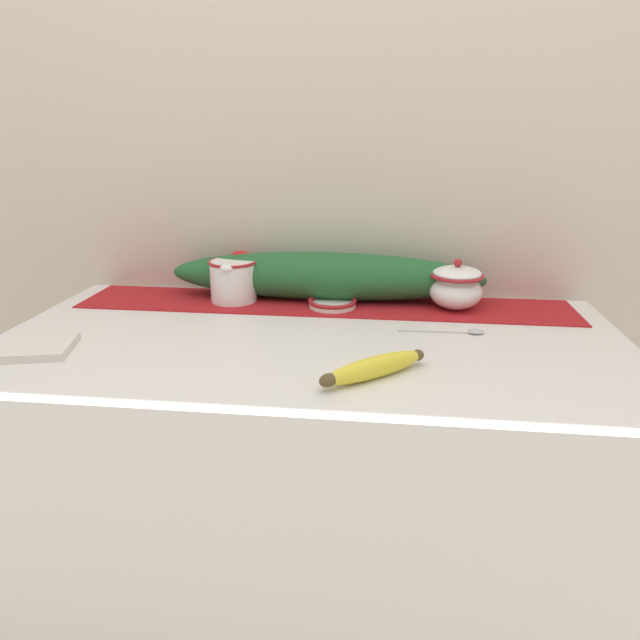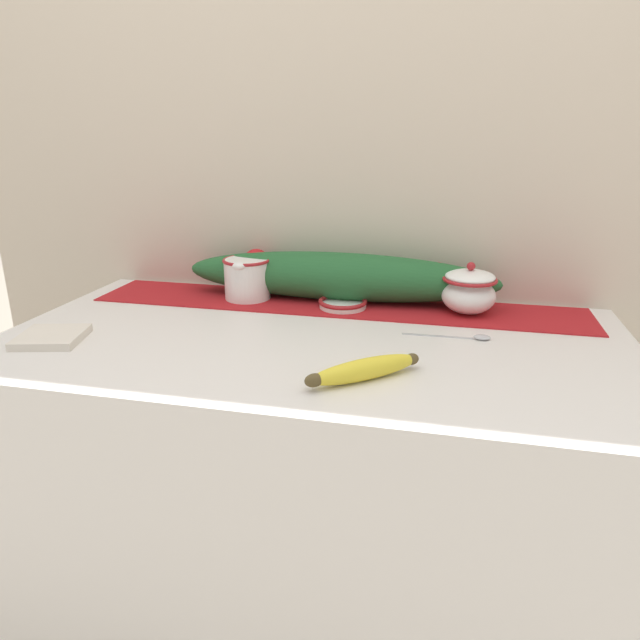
{
  "view_description": "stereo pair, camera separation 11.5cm",
  "coord_description": "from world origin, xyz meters",
  "views": [
    {
      "loc": [
        0.15,
        -1.11,
        1.3
      ],
      "look_at": [
        0.02,
        -0.03,
        0.93
      ],
      "focal_mm": 32.0,
      "sensor_mm": 36.0,
      "label": 1
    },
    {
      "loc": [
        0.27,
        -1.1,
        1.3
      ],
      "look_at": [
        0.02,
        -0.03,
        0.93
      ],
      "focal_mm": 32.0,
      "sensor_mm": 36.0,
      "label": 2
    }
  ],
  "objects": [
    {
      "name": "sugar_bowl",
      "position": [
        0.32,
        0.24,
        0.94
      ],
      "size": [
        0.13,
        0.13,
        0.12
      ],
      "color": "white",
      "rests_on": "countertop"
    },
    {
      "name": "countertop",
      "position": [
        0.0,
        0.0,
        0.44
      ],
      "size": [
        1.32,
        0.7,
        0.88
      ],
      "primitive_type": "cube",
      "color": "silver",
      "rests_on": "ground_plane"
    },
    {
      "name": "back_wall",
      "position": [
        0.0,
        0.37,
        1.2
      ],
      "size": [
        2.12,
        0.04,
        2.4
      ],
      "primitive_type": "cube",
      "color": "beige",
      "rests_on": "ground_plane"
    },
    {
      "name": "small_dish",
      "position": [
        0.02,
        0.21,
        0.89
      ],
      "size": [
        0.12,
        0.12,
        0.02
      ],
      "color": "white",
      "rests_on": "countertop"
    },
    {
      "name": "poinsettia_garland",
      "position": [
        -0.0,
        0.28,
        0.94
      ],
      "size": [
        0.8,
        0.13,
        0.12
      ],
      "color": "#235B2D",
      "rests_on": "countertop"
    },
    {
      "name": "banana",
      "position": [
        0.14,
        -0.19,
        0.9
      ],
      "size": [
        0.19,
        0.17,
        0.04
      ],
      "rotation": [
        0.0,
        0.0,
        0.7
      ],
      "color": "yellow",
      "rests_on": "countertop"
    },
    {
      "name": "table_runner",
      "position": [
        0.0,
        0.24,
        0.88
      ],
      "size": [
        1.22,
        0.2,
        0.0
      ],
      "primitive_type": "cube",
      "color": "#A8191E",
      "rests_on": "countertop"
    },
    {
      "name": "napkin_stack",
      "position": [
        -0.52,
        -0.14,
        0.89
      ],
      "size": [
        0.15,
        0.15,
        0.02
      ],
      "primitive_type": "cube",
      "rotation": [
        0.0,
        0.0,
        0.24
      ],
      "color": "silver",
      "rests_on": "countertop"
    },
    {
      "name": "cream_pitcher",
      "position": [
        -0.23,
        0.24,
        0.94
      ],
      "size": [
        0.12,
        0.14,
        0.11
      ],
      "color": "white",
      "rests_on": "countertop"
    },
    {
      "name": "spoon",
      "position": [
        0.33,
        0.07,
        0.88
      ],
      "size": [
        0.18,
        0.03,
        0.01
      ],
      "rotation": [
        0.0,
        0.0,
        0.03
      ],
      "color": "#B7B7BC",
      "rests_on": "countertop"
    }
  ]
}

